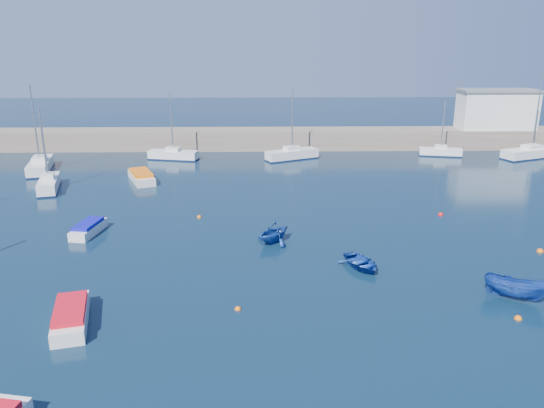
{
  "coord_description": "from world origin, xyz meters",
  "views": [
    {
      "loc": [
        -2.04,
        -25.73,
        14.61
      ],
      "look_at": [
        -1.17,
        15.45,
        1.6
      ],
      "focal_mm": 35.0,
      "sensor_mm": 36.0,
      "label": 1
    }
  ],
  "objects_px": {
    "sailboat_7": "(440,152)",
    "dinghy_right": "(516,288)",
    "harbor_office": "(497,110)",
    "dinghy_center": "(361,263)",
    "motorboat_1": "(88,228)",
    "motorboat_2": "(141,177)",
    "dinghy_left": "(273,232)",
    "sailboat_6": "(292,154)",
    "sailboat_4": "(40,165)",
    "sailboat_8": "(531,153)",
    "sailboat_3": "(49,183)",
    "sailboat_5": "(173,155)",
    "motorboat_0": "(71,316)"
  },
  "relations": [
    {
      "from": "motorboat_1",
      "to": "sailboat_4",
      "type": "bearing_deg",
      "value": 129.46
    },
    {
      "from": "sailboat_3",
      "to": "sailboat_5",
      "type": "relative_size",
      "value": 0.99
    },
    {
      "from": "sailboat_3",
      "to": "dinghy_right",
      "type": "distance_m",
      "value": 43.21
    },
    {
      "from": "dinghy_center",
      "to": "dinghy_right",
      "type": "distance_m",
      "value": 9.36
    },
    {
      "from": "sailboat_4",
      "to": "motorboat_1",
      "type": "bearing_deg",
      "value": -73.81
    },
    {
      "from": "harbor_office",
      "to": "sailboat_6",
      "type": "distance_m",
      "value": 29.37
    },
    {
      "from": "sailboat_8",
      "to": "motorboat_2",
      "type": "xyz_separation_m",
      "value": [
        -46.83,
        -10.5,
        -0.14
      ]
    },
    {
      "from": "sailboat_7",
      "to": "dinghy_right",
      "type": "relative_size",
      "value": 1.96
    },
    {
      "from": "motorboat_0",
      "to": "motorboat_2",
      "type": "relative_size",
      "value": 0.87
    },
    {
      "from": "harbor_office",
      "to": "dinghy_right",
      "type": "bearing_deg",
      "value": -111.36
    },
    {
      "from": "sailboat_4",
      "to": "motorboat_0",
      "type": "height_order",
      "value": "sailboat_4"
    },
    {
      "from": "sailboat_3",
      "to": "sailboat_6",
      "type": "distance_m",
      "value": 28.4
    },
    {
      "from": "dinghy_right",
      "to": "sailboat_6",
      "type": "bearing_deg",
      "value": 46.91
    },
    {
      "from": "sailboat_6",
      "to": "dinghy_right",
      "type": "bearing_deg",
      "value": 170.42
    },
    {
      "from": "harbor_office",
      "to": "sailboat_6",
      "type": "relative_size",
      "value": 1.12
    },
    {
      "from": "motorboat_1",
      "to": "dinghy_right",
      "type": "bearing_deg",
      "value": -12.32
    },
    {
      "from": "sailboat_8",
      "to": "sailboat_6",
      "type": "bearing_deg",
      "value": 68.52
    },
    {
      "from": "motorboat_0",
      "to": "dinghy_center",
      "type": "bearing_deg",
      "value": 8.27
    },
    {
      "from": "sailboat_5",
      "to": "sailboat_8",
      "type": "height_order",
      "value": "sailboat_8"
    },
    {
      "from": "sailboat_7",
      "to": "motorboat_1",
      "type": "bearing_deg",
      "value": 138.61
    },
    {
      "from": "harbor_office",
      "to": "dinghy_right",
      "type": "relative_size",
      "value": 2.79
    },
    {
      "from": "sailboat_3",
      "to": "dinghy_center",
      "type": "bearing_deg",
      "value": -49.81
    },
    {
      "from": "sailboat_5",
      "to": "dinghy_right",
      "type": "bearing_deg",
      "value": -133.41
    },
    {
      "from": "dinghy_right",
      "to": "motorboat_1",
      "type": "bearing_deg",
      "value": 98.65
    },
    {
      "from": "sailboat_4",
      "to": "sailboat_3",
      "type": "bearing_deg",
      "value": -77.07
    },
    {
      "from": "sailboat_6",
      "to": "dinghy_center",
      "type": "distance_m",
      "value": 32.8
    },
    {
      "from": "sailboat_4",
      "to": "harbor_office",
      "type": "bearing_deg",
      "value": -1.38
    },
    {
      "from": "motorboat_1",
      "to": "dinghy_center",
      "type": "height_order",
      "value": "motorboat_1"
    },
    {
      "from": "sailboat_4",
      "to": "motorboat_2",
      "type": "xyz_separation_m",
      "value": [
        12.48,
        -4.82,
        -0.15
      ]
    },
    {
      "from": "sailboat_6",
      "to": "dinghy_left",
      "type": "bearing_deg",
      "value": 148.06
    },
    {
      "from": "motorboat_1",
      "to": "sailboat_6",
      "type": "bearing_deg",
      "value": 65.97
    },
    {
      "from": "sailboat_6",
      "to": "dinghy_center",
      "type": "height_order",
      "value": "sailboat_6"
    },
    {
      "from": "sailboat_4",
      "to": "motorboat_1",
      "type": "distance_m",
      "value": 23.61
    },
    {
      "from": "sailboat_3",
      "to": "motorboat_2",
      "type": "height_order",
      "value": "sailboat_3"
    },
    {
      "from": "sailboat_4",
      "to": "motorboat_0",
      "type": "bearing_deg",
      "value": -79.88
    },
    {
      "from": "sailboat_5",
      "to": "motorboat_2",
      "type": "distance_m",
      "value": 10.62
    },
    {
      "from": "sailboat_8",
      "to": "motorboat_1",
      "type": "relative_size",
      "value": 2.59
    },
    {
      "from": "sailboat_4",
      "to": "sailboat_7",
      "type": "distance_m",
      "value": 48.71
    },
    {
      "from": "motorboat_2",
      "to": "dinghy_right",
      "type": "relative_size",
      "value": 1.59
    },
    {
      "from": "motorboat_1",
      "to": "dinghy_right",
      "type": "relative_size",
      "value": 1.13
    },
    {
      "from": "sailboat_4",
      "to": "dinghy_center",
      "type": "distance_m",
      "value": 41.85
    },
    {
      "from": "sailboat_3",
      "to": "sailboat_4",
      "type": "relative_size",
      "value": 0.83
    },
    {
      "from": "sailboat_5",
      "to": "sailboat_8",
      "type": "distance_m",
      "value": 45.1
    },
    {
      "from": "sailboat_7",
      "to": "dinghy_right",
      "type": "bearing_deg",
      "value": 179.52
    },
    {
      "from": "sailboat_3",
      "to": "sailboat_7",
      "type": "bearing_deg",
      "value": 3.68
    },
    {
      "from": "harbor_office",
      "to": "sailboat_7",
      "type": "distance_m",
      "value": 11.4
    },
    {
      "from": "motorboat_2",
      "to": "dinghy_left",
      "type": "height_order",
      "value": "dinghy_left"
    },
    {
      "from": "sailboat_8",
      "to": "dinghy_center",
      "type": "bearing_deg",
      "value": 118.13
    },
    {
      "from": "motorboat_0",
      "to": "sailboat_7",
      "type": "bearing_deg",
      "value": 37.06
    },
    {
      "from": "sailboat_4",
      "to": "sailboat_7",
      "type": "bearing_deg",
      "value": -5.28
    }
  ]
}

